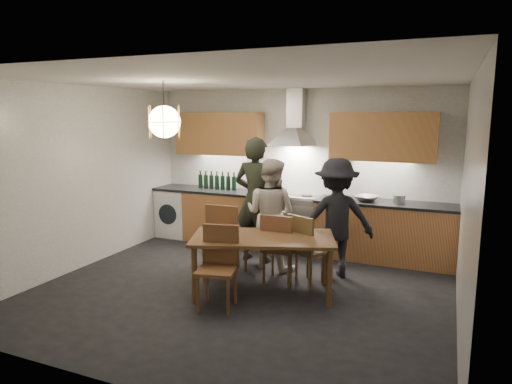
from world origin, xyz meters
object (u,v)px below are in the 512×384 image
at_px(dining_table, 263,243).
at_px(chair_back_left, 225,235).
at_px(stock_pot, 399,199).
at_px(person_left, 256,200).
at_px(person_mid, 270,214).
at_px(mixing_bowl, 366,198).
at_px(wine_bottles, 217,180).
at_px(person_right, 336,218).
at_px(chair_front, 219,261).

relative_size(dining_table, chair_back_left, 1.89).
height_order(dining_table, stock_pot, stock_pot).
relative_size(dining_table, person_left, 1.02).
distance_m(chair_back_left, stock_pot, 2.61).
bearing_deg(person_mid, person_left, -27.44).
bearing_deg(mixing_bowl, stock_pot, -0.64).
height_order(dining_table, person_left, person_left).
xyz_separation_m(person_mid, wine_bottles, (-1.41, 1.03, 0.26)).
distance_m(mixing_bowl, stock_pot, 0.47).
height_order(person_left, mixing_bowl, person_left).
bearing_deg(person_left, person_right, 174.45).
relative_size(chair_front, stock_pot, 5.45).
xyz_separation_m(dining_table, chair_back_left, (-0.71, 0.38, -0.06)).
bearing_deg(stock_pot, person_mid, -150.25).
relative_size(dining_table, stock_pot, 11.05).
bearing_deg(mixing_bowl, chair_back_left, -137.01).
xyz_separation_m(stock_pot, wine_bottles, (-3.06, 0.09, 0.09)).
bearing_deg(stock_pot, chair_back_left, -144.30).
xyz_separation_m(chair_front, stock_pot, (1.71, 2.42, 0.42)).
bearing_deg(person_right, chair_back_left, -1.22).
bearing_deg(chair_back_left, stock_pot, -146.02).
bearing_deg(chair_back_left, chair_front, 110.91).
bearing_deg(chair_front, stock_pot, 42.55).
distance_m(person_right, wine_bottles, 2.56).
relative_size(person_left, mixing_bowl, 5.45).
bearing_deg(dining_table, chair_front, -140.67).
distance_m(chair_back_left, mixing_bowl, 2.25).
distance_m(chair_back_left, chair_front, 0.99).
distance_m(chair_back_left, person_left, 0.86).
bearing_deg(dining_table, person_mid, 86.16).
bearing_deg(wine_bottles, person_right, -23.14).
distance_m(chair_front, mixing_bowl, 2.75).
relative_size(chair_front, person_right, 0.58).
distance_m(person_mid, wine_bottles, 1.76).
xyz_separation_m(person_mid, mixing_bowl, (1.18, 0.95, 0.15)).
relative_size(chair_front, wine_bottles, 1.28).
relative_size(chair_front, person_mid, 0.59).
xyz_separation_m(dining_table, person_mid, (-0.27, 0.93, 0.15)).
bearing_deg(mixing_bowl, wine_bottles, 178.20).
bearing_deg(wine_bottles, mixing_bowl, -1.80).
bearing_deg(person_mid, chair_front, 94.55).
xyz_separation_m(dining_table, person_right, (0.67, 0.97, 0.17)).
bearing_deg(stock_pot, dining_table, -126.46).
bearing_deg(chair_front, person_left, 86.62).
bearing_deg(person_right, person_mid, -22.50).
bearing_deg(wine_bottles, person_left, -36.92).
bearing_deg(person_left, wine_bottles, -34.12).
bearing_deg(person_mid, stock_pot, -143.45).
bearing_deg(chair_front, mixing_bowl, 50.79).
xyz_separation_m(person_left, wine_bottles, (-1.09, 0.82, 0.12)).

